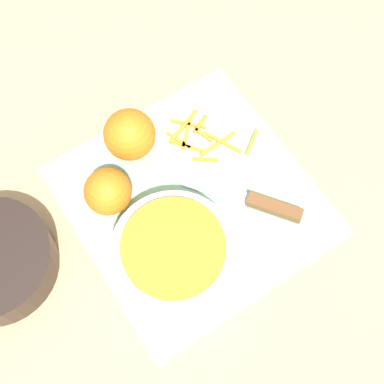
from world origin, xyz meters
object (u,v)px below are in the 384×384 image
Objects in this scene: bowl_speckled at (174,253)px; orange_left at (108,192)px; orange_right at (130,135)px; knife at (260,203)px.

orange_left is at bearing 13.07° from bowl_speckled.
orange_right is (0.20, -0.04, 0.01)m from bowl_speckled.
orange_left is at bearing 129.60° from orange_right.
orange_right is at bearing -6.24° from knife.
orange_right reaches higher than bowl_speckled.
knife is 0.23m from orange_right.
knife is (0.00, -0.16, -0.03)m from bowl_speckled.
bowl_speckled is 0.16m from knife.
bowl_speckled is at bearing -166.93° from orange_left.
orange_right reaches higher than knife.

